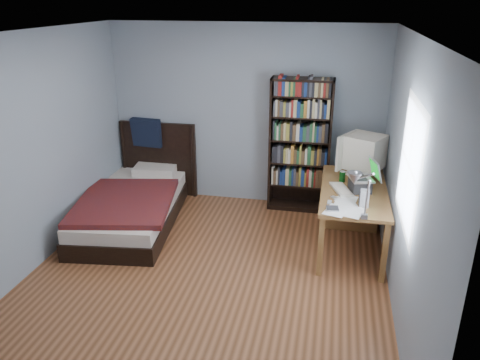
{
  "coord_description": "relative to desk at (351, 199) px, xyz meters",
  "views": [
    {
      "loc": [
        1.22,
        -4.15,
        2.81
      ],
      "look_at": [
        0.26,
        0.51,
        0.93
      ],
      "focal_mm": 35.0,
      "sensor_mm": 36.0,
      "label": 1
    }
  ],
  "objects": [
    {
      "name": "mouse",
      "position": [
        -0.02,
        -0.19,
        0.33
      ],
      "size": [
        0.07,
        0.12,
        0.04
      ],
      "primitive_type": "ellipsoid",
      "color": "silver",
      "rests_on": "desk"
    },
    {
      "name": "speaker",
      "position": [
        0.09,
        -0.88,
        0.41
      ],
      "size": [
        0.09,
        0.09,
        0.18
      ],
      "primitive_type": "cube",
      "rotation": [
        0.0,
        0.0,
        -0.02
      ],
      "color": "#98999B",
      "rests_on": "desk"
    },
    {
      "name": "keyboard",
      "position": [
        -0.15,
        -0.5,
        0.33
      ],
      "size": [
        0.29,
        0.44,
        0.04
      ],
      "primitive_type": "cube",
      "rotation": [
        0.0,
        0.07,
        0.34
      ],
      "color": "#BBB29B",
      "rests_on": "desk"
    },
    {
      "name": "desk",
      "position": [
        0.0,
        0.0,
        0.0
      ],
      "size": [
        0.75,
        1.55,
        0.73
      ],
      "color": "brown",
      "rests_on": "floor"
    },
    {
      "name": "laptop",
      "position": [
        0.08,
        -0.46,
        0.42
      ],
      "size": [
        0.38,
        0.37,
        0.39
      ],
      "color": "#2D2D30",
      "rests_on": "desk"
    },
    {
      "name": "soda_can",
      "position": [
        -0.14,
        -0.21,
        0.38
      ],
      "size": [
        0.07,
        0.07,
        0.13
      ],
      "primitive_type": "cylinder",
      "color": "#073413",
      "rests_on": "desk"
    },
    {
      "name": "bed",
      "position": [
        -2.8,
        -0.29,
        -0.16
      ],
      "size": [
        1.4,
        2.29,
        1.16
      ],
      "color": "black",
      "rests_on": "floor"
    },
    {
      "name": "desk_lamp",
      "position": [
        -0.05,
        -1.58,
        0.85
      ],
      "size": [
        0.25,
        0.56,
        0.66
      ],
      "color": "#99999E",
      "rests_on": "desk"
    },
    {
      "name": "phone_silver",
      "position": [
        -0.22,
        -0.75,
        0.33
      ],
      "size": [
        0.09,
        0.1,
        0.02
      ],
      "primitive_type": "cube",
      "rotation": [
        0.0,
        0.0,
        0.59
      ],
      "color": "silver",
      "rests_on": "desk"
    },
    {
      "name": "phone_grey",
      "position": [
        -0.27,
        -0.88,
        0.33
      ],
      "size": [
        0.05,
        0.09,
        0.02
      ],
      "primitive_type": "cube",
      "rotation": [
        0.0,
        0.0,
        -0.06
      ],
      "color": "#98999B",
      "rests_on": "desk"
    },
    {
      "name": "room",
      "position": [
        -1.48,
        -1.42,
        0.84
      ],
      "size": [
        4.2,
        4.24,
        2.5
      ],
      "color": "brown",
      "rests_on": "ground"
    },
    {
      "name": "bookshelf",
      "position": [
        -0.71,
        0.52,
        0.5
      ],
      "size": [
        0.82,
        0.3,
        1.83
      ],
      "color": "black",
      "rests_on": "floor"
    },
    {
      "name": "external_drive",
      "position": [
        -0.23,
        -1.06,
        0.33
      ],
      "size": [
        0.14,
        0.14,
        0.03
      ],
      "primitive_type": "cube",
      "rotation": [
        0.0,
        0.0,
        0.14
      ],
      "color": "#98999B",
      "rests_on": "desk"
    },
    {
      "name": "crt_monitor",
      "position": [
        0.08,
        0.07,
        0.61
      ],
      "size": [
        0.62,
        0.57,
        0.52
      ],
      "color": "beige",
      "rests_on": "desk"
    }
  ]
}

